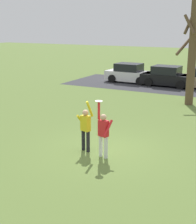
{
  "coord_description": "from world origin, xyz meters",
  "views": [
    {
      "loc": [
        5.4,
        -10.7,
        4.74
      ],
      "look_at": [
        -0.11,
        -0.17,
        1.57
      ],
      "focal_mm": 52.67,
      "sensor_mm": 36.0,
      "label": 1
    }
  ],
  "objects_px": {
    "person_defender": "(86,127)",
    "frisbee_disc": "(99,101)",
    "bare_tree_tall": "(192,52)",
    "parked_car_white": "(130,74)",
    "person_catcher": "(103,132)",
    "parked_car_black": "(168,77)"
  },
  "relations": [
    {
      "from": "parked_car_black",
      "to": "frisbee_disc",
      "type": "bearing_deg",
      "value": -81.12
    },
    {
      "from": "parked_car_white",
      "to": "bare_tree_tall",
      "type": "relative_size",
      "value": 0.68
    },
    {
      "from": "frisbee_disc",
      "to": "parked_car_white",
      "type": "bearing_deg",
      "value": 108.27
    },
    {
      "from": "person_catcher",
      "to": "frisbee_disc",
      "type": "distance_m",
      "value": 1.13
    },
    {
      "from": "person_catcher",
      "to": "bare_tree_tall",
      "type": "relative_size",
      "value": 0.34
    },
    {
      "from": "parked_car_white",
      "to": "parked_car_black",
      "type": "distance_m",
      "value": 3.34
    },
    {
      "from": "person_defender",
      "to": "frisbee_disc",
      "type": "xyz_separation_m",
      "value": [
        0.67,
        -0.19,
        1.11
      ]
    },
    {
      "from": "parked_car_white",
      "to": "bare_tree_tall",
      "type": "xyz_separation_m",
      "value": [
        6.28,
        -5.82,
        2.45
      ]
    },
    {
      "from": "bare_tree_tall",
      "to": "person_defender",
      "type": "bearing_deg",
      "value": -100.52
    },
    {
      "from": "frisbee_disc",
      "to": "bare_tree_tall",
      "type": "xyz_separation_m",
      "value": [
        1.12,
        9.82,
        1.09
      ]
    },
    {
      "from": "person_defender",
      "to": "bare_tree_tall",
      "type": "relative_size",
      "value": 0.33
    },
    {
      "from": "person_defender",
      "to": "frisbee_disc",
      "type": "distance_m",
      "value": 1.31
    },
    {
      "from": "person_defender",
      "to": "parked_car_white",
      "type": "bearing_deg",
      "value": 121.75
    },
    {
      "from": "person_defender",
      "to": "bare_tree_tall",
      "type": "distance_m",
      "value": 10.04
    },
    {
      "from": "parked_car_white",
      "to": "person_defender",
      "type": "bearing_deg",
      "value": -71.69
    },
    {
      "from": "parked_car_white",
      "to": "parked_car_black",
      "type": "height_order",
      "value": "same"
    },
    {
      "from": "person_defender",
      "to": "bare_tree_tall",
      "type": "xyz_separation_m",
      "value": [
        1.79,
        9.63,
        2.2
      ]
    },
    {
      "from": "person_defender",
      "to": "frisbee_disc",
      "type": "height_order",
      "value": "frisbee_disc"
    },
    {
      "from": "person_defender",
      "to": "bare_tree_tall",
      "type": "bearing_deg",
      "value": 95.01
    },
    {
      "from": "person_defender",
      "to": "parked_car_white",
      "type": "distance_m",
      "value": 16.09
    },
    {
      "from": "person_catcher",
      "to": "parked_car_white",
      "type": "height_order",
      "value": "person_catcher"
    },
    {
      "from": "frisbee_disc",
      "to": "parked_car_white",
      "type": "height_order",
      "value": "frisbee_disc"
    }
  ]
}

